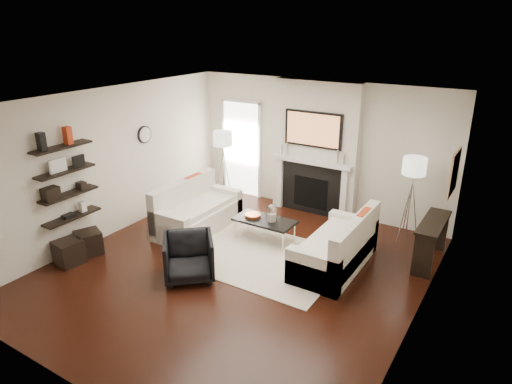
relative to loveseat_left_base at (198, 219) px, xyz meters
The scene contains 71 objects.
room_envelope 2.08m from the loveseat_left_base, 31.13° to the right, with size 6.00×6.00×6.00m.
chimney_breast 2.72m from the loveseat_left_base, 53.07° to the left, with size 1.80×0.25×2.70m, color silver.
fireplace_surround 2.39m from the loveseat_left_base, 51.11° to the left, with size 1.30×0.02×1.04m, color black.
firebox 2.38m from the loveseat_left_base, 51.03° to the left, with size 0.75×0.02×0.65m, color black.
mantel_pilaster_l 2.00m from the loveseat_left_base, 67.09° to the left, with size 0.12×0.08×1.10m, color white.
mantel_pilaster_r 2.88m from the loveseat_left_base, 39.40° to the left, with size 0.12×0.08×1.10m, color white.
mantel_shelf 2.50m from the loveseat_left_base, 50.34° to the left, with size 1.70×0.18×0.07m, color white.
tv_body 2.82m from the loveseat_left_base, 50.73° to the left, with size 1.20×0.06×0.70m, color black.
tv_screen 2.80m from the loveseat_left_base, 50.23° to the left, with size 1.10×0.01×0.62m, color #BF723F.
candlestick_l_tall 2.31m from the loveseat_left_base, 62.55° to the left, with size 0.04×0.04×0.30m, color silver.
candlestick_l_short 2.24m from the loveseat_left_base, 65.90° to the left, with size 0.04×0.04×0.24m, color silver.
candlestick_r_tall 2.93m from the loveseat_left_base, 41.52° to the left, with size 0.04×0.04×0.30m, color silver.
candlestick_r_short 3.01m from the loveseat_left_base, 39.76° to the left, with size 0.04×0.04×0.24m, color silver.
hallway_panel 2.27m from the loveseat_left_base, 99.91° to the left, with size 0.90×0.02×2.10m, color white.
door_trim_l 2.38m from the loveseat_left_base, 112.25° to the left, with size 0.06×0.06×2.16m, color white.
door_trim_r 2.23m from the loveseat_left_base, 86.78° to the left, with size 0.06×0.06×2.16m, color white.
door_trim_top 2.84m from the loveseat_left_base, 100.00° to the left, with size 1.02×0.06×0.06m, color white.
rug 1.69m from the loveseat_left_base, 11.18° to the right, with size 2.60×2.00×0.01m, color beige.
loveseat_left_base is the anchor object (origin of this frame).
loveseat_left_back 0.46m from the loveseat_left_base, behind, with size 0.18×1.80×0.80m, color silver.
loveseat_left_arm_n 0.81m from the loveseat_left_base, 90.00° to the right, with size 0.85×0.18×0.60m, color silver.
loveseat_left_arm_s 0.81m from the loveseat_left_base, 90.00° to the left, with size 0.85×0.18×0.60m, color silver.
loveseat_left_cushion 0.26m from the loveseat_left_base, ahead, with size 0.63×1.44×0.10m, color silver.
pillow_left_orange 0.69m from the loveseat_left_base, 138.15° to the left, with size 0.10×0.42×0.42m, color #BA3617.
pillow_left_charcoal 0.68m from the loveseat_left_base, 138.15° to the right, with size 0.10×0.40×0.40m, color black.
loveseat_right_base 2.77m from the loveseat_left_base, ahead, with size 0.85×1.80×0.42m, color silver.
loveseat_right_back 3.12m from the loveseat_left_base, ahead, with size 0.18×1.80×0.80m, color silver.
loveseat_right_arm_n 2.87m from the loveseat_left_base, 15.49° to the right, with size 0.85×0.18×0.60m, color silver.
loveseat_right_arm_s 2.90m from the loveseat_left_base, 17.13° to the left, with size 0.85×0.18×0.60m, color silver.
loveseat_right_cushion 2.73m from the loveseat_left_base, ahead, with size 0.63×1.44×0.10m, color silver.
pillow_right_orange 3.16m from the loveseat_left_base, ahead, with size 0.10×0.42×0.42m, color #BA3617.
pillow_right_charcoal 3.15m from the loveseat_left_base, ahead, with size 0.10×0.40×0.40m, color black.
coffee_table 1.37m from the loveseat_left_base, 10.03° to the left, with size 1.10×0.55×0.04m, color black.
coffee_leg_nw 0.83m from the loveseat_left_base, ahead, with size 0.02×0.02×0.38m, color silver.
coffee_leg_ne 1.83m from the loveseat_left_base, ahead, with size 0.02×0.02×0.38m, color silver.
coffee_leg_sw 0.95m from the loveseat_left_base, 28.65° to the left, with size 0.02×0.02×0.38m, color silver.
coffee_leg_se 1.89m from the loveseat_left_base, 13.96° to the left, with size 0.02×0.02×0.38m, color silver.
hurricane_glass 1.54m from the loveseat_left_base, ahead, with size 0.17×0.17×0.29m, color white.
hurricane_candle 1.53m from the loveseat_left_base, ahead, with size 0.10×0.10×0.15m, color white.
copper_bowl 1.13m from the loveseat_left_base, 12.27° to the left, with size 0.29×0.29×0.05m, color #A0431A.
armchair 1.78m from the loveseat_left_base, 55.99° to the right, with size 0.74×0.70×0.77m, color black.
lamp_left_post 1.46m from the loveseat_left_base, 105.00° to the left, with size 0.02×0.02×1.20m, color silver.
lamp_left_shade 1.87m from the loveseat_left_base, 105.00° to the left, with size 0.40×0.40×0.30m, color white.
lamp_left_leg_a 1.44m from the loveseat_left_base, 100.59° to the left, with size 0.02×0.02×1.25m, color silver.
lamp_left_leg_b 1.56m from the loveseat_left_base, 106.08° to the left, with size 0.02×0.02×1.25m, color silver.
lamp_left_leg_c 1.39m from the loveseat_left_base, 108.35° to the left, with size 0.02×0.02×1.25m, color silver.
lamp_right_post 3.87m from the loveseat_left_base, 23.20° to the left, with size 0.02×0.02×1.20m, color silver.
lamp_right_shade 4.04m from the loveseat_left_base, 23.20° to the left, with size 0.40×0.40×0.30m, color white.
lamp_right_leg_a 3.97m from the loveseat_left_base, 22.57° to the left, with size 0.02×0.02×1.25m, color silver.
lamp_right_leg_b 3.86m from the loveseat_left_base, 24.84° to the left, with size 0.02×0.02×1.25m, color silver.
lamp_right_leg_c 3.78m from the loveseat_left_base, 22.20° to the left, with size 0.02×0.02×1.25m, color silver.
console_top 4.21m from the loveseat_left_base, 13.66° to the left, with size 0.35×1.20×0.04m, color black.
console_leg_n 4.08m from the loveseat_left_base, ahead, with size 0.30×0.04×0.71m, color black.
console_leg_s 4.34m from the loveseat_left_base, 20.74° to the left, with size 0.30×0.04×0.71m, color black.
wall_art 4.57m from the loveseat_left_base, 15.29° to the left, with size 0.03×0.70×0.70m, color tan.
shelf_bottom 2.26m from the loveseat_left_base, 120.86° to the right, with size 0.25×1.00×0.04m, color black.
shelf_lower 2.38m from the loveseat_left_base, 120.86° to the right, with size 0.25×1.00×0.04m, color black.
shelf_upper 2.56m from the loveseat_left_base, 120.86° to the right, with size 0.25×1.00×0.04m, color black.
shelf_top 2.78m from the loveseat_left_base, 120.86° to the right, with size 0.25×1.00×0.04m, color black.
decor_magfile_a 3.10m from the loveseat_left_base, 117.06° to the right, with size 0.12×0.10×0.28m, color black.
decor_magfile_b 2.79m from the loveseat_left_base, 122.87° to the right, with size 0.12×0.10×0.28m, color #BA3617.
decor_frame_a 2.71m from the loveseat_left_base, 119.40° to the right, with size 0.04×0.30×0.22m, color white.
decor_frame_b 2.42m from the loveseat_left_base, 124.93° to the right, with size 0.04×0.22×0.18m, color black.
decor_wine_rack 2.68m from the loveseat_left_base, 117.14° to the right, with size 0.18×0.25×0.20m, color black.
decor_box_small 2.21m from the loveseat_left_base, 124.70° to the right, with size 0.15×0.12×0.12m, color black.
decor_books 2.33m from the loveseat_left_base, 120.02° to the right, with size 0.14×0.20×0.05m, color black.
decor_box_tall 2.11m from the loveseat_left_base, 124.09° to the right, with size 0.10×0.10×0.18m, color white.
clock_rim 1.94m from the loveseat_left_base, behind, with size 0.34×0.34×0.04m, color black.
clock_face 1.93m from the loveseat_left_base, behind, with size 0.29×0.29×0.01m, color white.
ottoman_near 2.02m from the loveseat_left_base, 119.17° to the right, with size 0.40×0.40×0.40m, color black.
ottoman_far 2.38m from the loveseat_left_base, 114.45° to the right, with size 0.40×0.40×0.40m, color black.
Camera 1 is at (3.66, -5.30, 3.77)m, focal length 32.00 mm.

